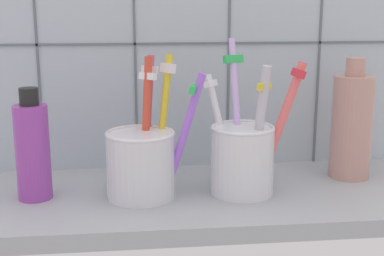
% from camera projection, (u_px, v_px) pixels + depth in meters
% --- Properties ---
extents(counter_slab, '(0.64, 0.22, 0.02)m').
position_uv_depth(counter_slab, '(191.00, 200.00, 0.66)').
color(counter_slab, '#9EA3A8').
rests_on(counter_slab, ground).
extents(tile_wall_back, '(0.64, 0.02, 0.45)m').
position_uv_depth(tile_wall_back, '(182.00, 19.00, 0.72)').
color(tile_wall_back, '#B2C1CC').
rests_on(tile_wall_back, ground).
extents(toothbrush_cup_left, '(0.12, 0.09, 0.17)m').
position_uv_depth(toothbrush_cup_left, '(143.00, 159.00, 0.63)').
color(toothbrush_cup_left, silver).
rests_on(toothbrush_cup_left, counter_slab).
extents(toothbrush_cup_right, '(0.12, 0.08, 0.18)m').
position_uv_depth(toothbrush_cup_right, '(244.00, 154.00, 0.64)').
color(toothbrush_cup_right, silver).
rests_on(toothbrush_cup_right, counter_slab).
extents(ceramic_vase, '(0.05, 0.05, 0.16)m').
position_uv_depth(ceramic_vase, '(352.00, 125.00, 0.70)').
color(ceramic_vase, tan).
rests_on(ceramic_vase, counter_slab).
extents(soap_bottle, '(0.04, 0.04, 0.13)m').
position_uv_depth(soap_bottle, '(33.00, 149.00, 0.62)').
color(soap_bottle, purple).
rests_on(soap_bottle, counter_slab).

